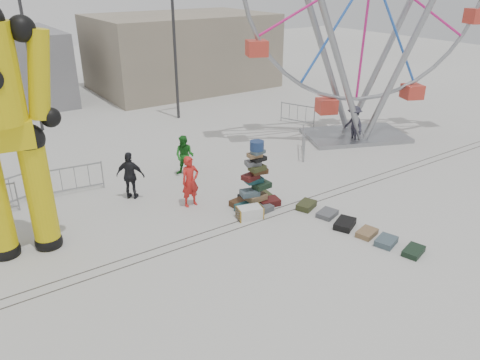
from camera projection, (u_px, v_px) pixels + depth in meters
ground at (279, 226)px, 15.39m from camera, size 90.00×90.00×0.00m
track_line_near at (268, 218)px, 15.85m from camera, size 40.00×0.04×0.01m
track_line_far at (261, 214)px, 16.15m from camera, size 40.00×0.04×0.01m
building_right at (182, 51)px, 33.08m from camera, size 12.00×8.00×5.00m
lamp_post_right at (176, 36)px, 24.98m from camera, size 1.41×0.25×8.00m
lamp_post_left at (29, 42)px, 22.90m from camera, size 1.41×0.25×8.00m
suitcase_tower at (255, 188)px, 16.42m from camera, size 1.71×1.53×2.45m
crash_test_dummy at (0, 115)px, 12.31m from camera, size 3.18×1.40×7.97m
steamer_trunk at (250, 213)px, 15.80m from camera, size 0.95×0.69×0.40m
row_case_0 at (306, 205)px, 16.49m from camera, size 0.88×0.75×0.22m
row_case_1 at (327, 214)px, 15.97m from camera, size 0.84×0.73×0.17m
row_case_2 at (345, 224)px, 15.28m from camera, size 0.98×0.85×0.22m
row_case_3 at (367, 233)px, 14.78m from camera, size 0.80×0.65×0.18m
row_case_4 at (386, 241)px, 14.31m from camera, size 0.84×0.72×0.19m
row_case_5 at (414, 251)px, 13.82m from camera, size 0.86×0.66×0.18m
barricade_dummy_b at (24, 187)px, 16.86m from camera, size 1.94×0.69×1.10m
barricade_dummy_c at (75, 179)px, 17.47m from camera, size 2.00×0.36×1.10m
barricade_wheel_front at (304, 143)px, 21.21m from camera, size 1.35×1.60×1.10m
barricade_wheel_back at (297, 114)px, 25.48m from camera, size 0.86×1.89×1.10m
pedestrian_red at (190, 182)px, 16.37m from camera, size 0.68×0.46×1.85m
pedestrian_green at (185, 156)px, 18.91m from camera, size 1.01×1.03×1.67m
pedestrian_black at (131, 176)px, 16.92m from camera, size 1.08×1.01×1.79m
pedestrian_grey at (354, 125)px, 22.48m from camera, size 0.85×1.28×1.84m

